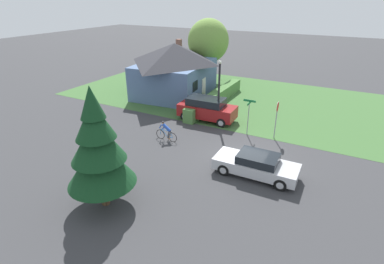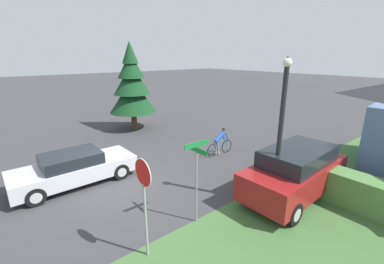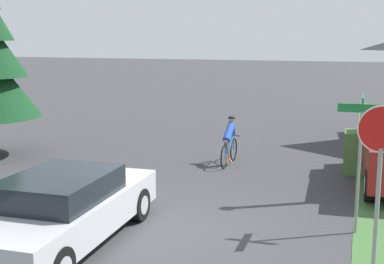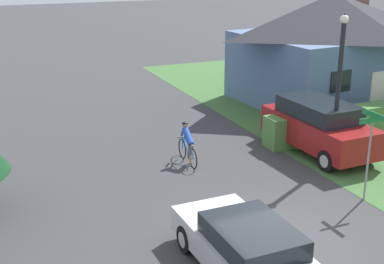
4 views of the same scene
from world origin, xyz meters
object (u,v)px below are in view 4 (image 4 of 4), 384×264
street_lamp (339,82)px  cottage_house (331,46)px  street_name_sign (370,140)px  parked_suv_right (319,126)px  sedan_left_lane (250,252)px  cyclist (188,144)px

street_lamp → cottage_house: bearing=54.6°
street_name_sign → cottage_house: bearing=58.7°
parked_suv_right → sedan_left_lane: bearing=132.3°
cyclist → street_name_sign: 6.09m
sedan_left_lane → street_name_sign: bearing=-67.1°
cyclist → street_name_sign: (3.67, -4.71, 1.17)m
street_name_sign → parked_suv_right: bearing=74.1°
cottage_house → parked_suv_right: 7.90m
sedan_left_lane → street_lamp: bearing=-51.1°
sedan_left_lane → cyclist: size_ratio=2.70×
sedan_left_lane → street_name_sign: (5.10, 2.23, 1.19)m
parked_suv_right → cottage_house: bearing=-41.4°
cottage_house → parked_suv_right: size_ratio=1.98×
cyclist → cottage_house: bearing=-60.2°
cottage_house → street_name_sign: (-5.97, -9.83, -0.80)m
street_lamp → street_name_sign: (-0.96, -2.79, -0.98)m
cyclist → street_lamp: street_lamp is taller
street_lamp → street_name_sign: street_lamp is taller
sedan_left_lane → parked_suv_right: bearing=-46.3°
sedan_left_lane → parked_suv_right: parked_suv_right is taller
sedan_left_lane → street_lamp: (6.06, 5.03, 2.17)m
cottage_house → street_lamp: 8.63m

